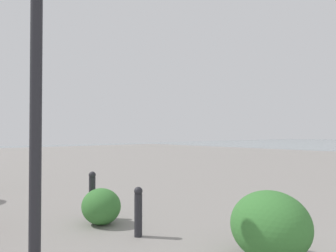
% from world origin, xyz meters
% --- Properties ---
extents(lamppost, '(0.98, 0.28, 3.77)m').
position_xyz_m(lamppost, '(4.18, 0.76, 2.54)').
color(lamppost, '#232328').
rests_on(lamppost, ground).
extents(bollard_near, '(0.13, 0.13, 0.75)m').
position_xyz_m(bollard_near, '(4.25, -0.80, 0.39)').
color(bollard_near, '#232328').
rests_on(bollard_near, ground).
extents(bollard_mid, '(0.13, 0.13, 0.86)m').
position_xyz_m(bollard_mid, '(5.68, -0.78, 0.45)').
color(bollard_mid, '#232328').
rests_on(bollard_mid, ground).
extents(shrub_low, '(0.72, 0.65, 0.61)m').
position_xyz_m(shrub_low, '(5.21, -0.70, 0.31)').
color(shrub_low, '#387533').
rests_on(shrub_low, ground).
extents(shrub_round, '(1.01, 0.91, 0.86)m').
position_xyz_m(shrub_round, '(2.43, -1.48, 0.43)').
color(shrub_round, '#387533').
rests_on(shrub_round, ground).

